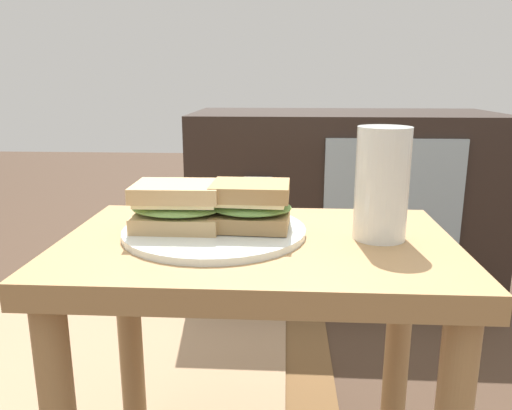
# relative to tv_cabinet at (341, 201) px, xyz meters

# --- Properties ---
(side_table) EXTENTS (0.56, 0.36, 0.46)m
(side_table) POSITION_rel_tv_cabinet_xyz_m (-0.23, -0.95, 0.08)
(side_table) COLOR #A37A4C
(side_table) RESTS_ON ground
(tv_cabinet) EXTENTS (0.96, 0.46, 0.58)m
(tv_cabinet) POSITION_rel_tv_cabinet_xyz_m (0.00, 0.00, 0.00)
(tv_cabinet) COLOR black
(tv_cabinet) RESTS_ON ground
(area_rug) EXTENTS (1.26, 0.66, 0.01)m
(area_rug) POSITION_rel_tv_cabinet_xyz_m (-0.70, -0.51, -0.29)
(area_rug) COLOR brown
(area_rug) RESTS_ON ground
(plate) EXTENTS (0.27, 0.27, 0.01)m
(plate) POSITION_rel_tv_cabinet_xyz_m (-0.29, -0.93, 0.17)
(plate) COLOR silver
(plate) RESTS_ON side_table
(sandwich_front) EXTENTS (0.14, 0.10, 0.07)m
(sandwich_front) POSITION_rel_tv_cabinet_xyz_m (-0.34, -0.93, 0.21)
(sandwich_front) COLOR tan
(sandwich_front) RESTS_ON plate
(sandwich_back) EXTENTS (0.12, 0.10, 0.07)m
(sandwich_back) POSITION_rel_tv_cabinet_xyz_m (-0.24, -0.93, 0.21)
(sandwich_back) COLOR #9E7A4C
(sandwich_back) RESTS_ON plate
(beer_glass) EXTENTS (0.08, 0.08, 0.16)m
(beer_glass) POSITION_rel_tv_cabinet_xyz_m (-0.05, -0.93, 0.25)
(beer_glass) COLOR silver
(beer_glass) RESTS_ON side_table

